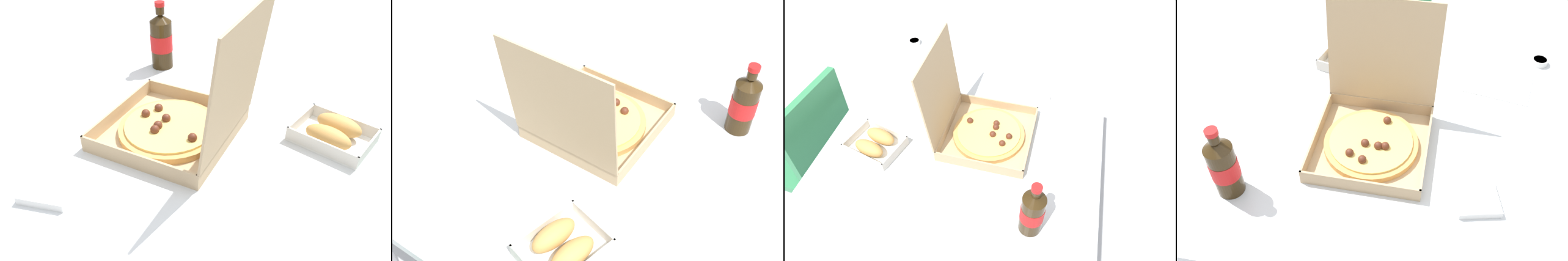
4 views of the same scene
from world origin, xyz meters
TOP-DOWN VIEW (x-y plane):
  - ground_plane at (0.00, 0.00)m, footprint 10.00×10.00m
  - dining_table at (0.00, 0.00)m, footprint 1.22×1.01m
  - chair at (-0.02, 0.74)m, footprint 0.44×0.44m
  - pizza_box_open at (0.05, -0.05)m, footprint 0.33×0.37m
  - bread_side_box at (-0.11, 0.31)m, footprint 0.19×0.22m
  - cola_bottle at (-0.29, -0.29)m, footprint 0.07×0.07m
  - paper_menu at (0.41, 0.27)m, footprint 0.23×0.19m
  - napkin_pile at (0.35, -0.22)m, footprint 0.13×0.13m
  - dipping_sauce_cup at (0.56, 0.41)m, footprint 0.06×0.06m

SIDE VIEW (x-z plane):
  - ground_plane at x=0.00m, z-range 0.00..0.00m
  - chair at x=-0.02m, z-range 0.06..0.89m
  - dining_table at x=0.00m, z-range 0.28..0.99m
  - paper_menu at x=0.41m, z-range 0.70..0.71m
  - napkin_pile at x=0.35m, z-range 0.70..0.72m
  - dipping_sauce_cup at x=0.56m, z-range 0.71..0.73m
  - bread_side_box at x=-0.11m, z-range 0.70..0.76m
  - pizza_box_open at x=0.05m, z-range 0.57..0.94m
  - cola_bottle at x=-0.29m, z-range 0.69..0.91m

